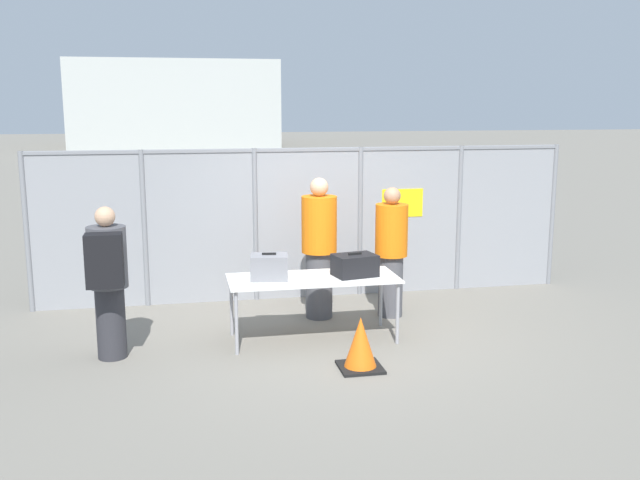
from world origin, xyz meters
TOP-DOWN VIEW (x-y plane):
  - ground_plane at (0.00, 0.00)m, footprint 120.00×120.00m
  - fence_section at (0.01, 1.98)m, footprint 7.45×0.07m
  - inspection_table at (-0.29, 0.14)m, footprint 1.94×0.79m
  - suitcase_grey at (-0.79, 0.17)m, footprint 0.46×0.38m
  - suitcase_black at (0.20, 0.12)m, footprint 0.53×0.43m
  - traveler_hooded at (-2.52, -0.07)m, footprint 0.41×0.63m
  - security_worker_near at (-0.05, 0.98)m, footprint 0.44×0.44m
  - security_worker_far at (0.86, 0.87)m, footprint 0.41×0.41m
  - utility_trailer at (0.85, 3.83)m, footprint 3.51×2.05m
  - distant_hangar at (-1.68, 40.51)m, footprint 12.42×10.46m
  - traffic_cone at (0.01, -0.87)m, footprint 0.44×0.44m

SIDE VIEW (x-z plane):
  - ground_plane at x=0.00m, z-range 0.00..0.00m
  - traffic_cone at x=0.01m, z-range -0.02..0.53m
  - utility_trailer at x=0.85m, z-range 0.06..0.71m
  - inspection_table at x=-0.29m, z-range 0.32..1.05m
  - security_worker_far at x=0.86m, z-range 0.03..1.69m
  - suitcase_black at x=0.20m, z-range 0.73..1.00m
  - suitcase_grey at x=-0.79m, z-range 0.73..1.03m
  - traveler_hooded at x=-2.52m, z-range 0.08..1.72m
  - security_worker_near at x=-0.05m, z-range 0.03..1.82m
  - fence_section at x=0.01m, z-range 0.05..2.14m
  - distant_hangar at x=-1.68m, z-range 0.00..5.25m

